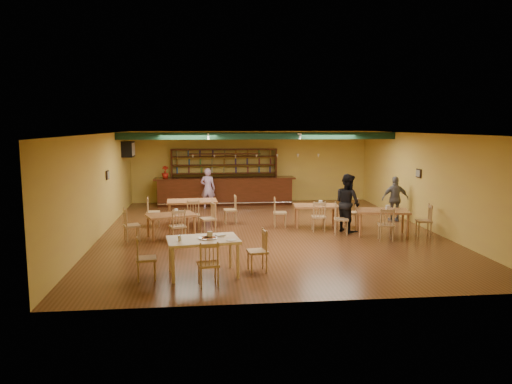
{
  "coord_description": "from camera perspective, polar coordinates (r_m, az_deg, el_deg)",
  "views": [
    {
      "loc": [
        -1.92,
        -14.43,
        3.25
      ],
      "look_at": [
        -0.33,
        0.6,
        1.15
      ],
      "focal_mm": 33.87,
      "sensor_mm": 36.0,
      "label": 1
    }
  ],
  "objects": [
    {
      "name": "pizza_tray",
      "position": [
        10.54,
        -5.69,
        -5.44
      ],
      "size": [
        0.47,
        0.47,
        0.01
      ],
      "primitive_type": "cylinder",
      "rotation": [
        0.0,
        0.0,
        -0.19
      ],
      "color": "silver",
      "rests_on": "near_table"
    },
    {
      "name": "picture_right",
      "position": [
        16.52,
        18.66,
        2.11
      ],
      "size": [
        0.04,
        0.34,
        0.28
      ],
      "primitive_type": "cube",
      "color": "black",
      "rests_on": "wall_right"
    },
    {
      "name": "ac_unit",
      "position": [
        18.88,
        -14.85,
        4.91
      ],
      "size": [
        0.34,
        0.7,
        0.48
      ],
      "primitive_type": "cube",
      "color": "silver",
      "rests_on": "wall_left"
    },
    {
      "name": "side_plate",
      "position": [
        10.34,
        -2.95,
        -5.68
      ],
      "size": [
        0.25,
        0.25,
        0.01
      ],
      "primitive_type": "cylinder",
      "rotation": [
        0.0,
        0.0,
        0.14
      ],
      "color": "white",
      "rests_on": "near_table"
    },
    {
      "name": "track_rail_left",
      "position": [
        17.84,
        -5.68,
        6.87
      ],
      "size": [
        0.05,
        2.5,
        0.05
      ],
      "primitive_type": "cube",
      "color": "silver",
      "rests_on": "ceiling"
    },
    {
      "name": "dining_table_a",
      "position": [
        15.99,
        -7.53,
        -2.42
      ],
      "size": [
        1.67,
        1.06,
        0.81
      ],
      "primitive_type": "cube",
      "rotation": [
        0.0,
        0.0,
        0.06
      ],
      "color": "#985B36",
      "rests_on": "ground"
    },
    {
      "name": "napkin_stack",
      "position": [
        10.75,
        -4.24,
        -5.11
      ],
      "size": [
        0.25,
        0.23,
        0.03
      ],
      "primitive_type": "cube",
      "rotation": [
        0.0,
        0.0,
        0.5
      ],
      "color": "white",
      "rests_on": "near_table"
    },
    {
      "name": "dining_table_d",
      "position": [
        14.85,
        14.66,
        -3.5
      ],
      "size": [
        1.66,
        1.19,
        0.76
      ],
      "primitive_type": "cube",
      "rotation": [
        0.0,
        0.0,
        -0.2
      ],
      "color": "#985B36",
      "rests_on": "ground"
    },
    {
      "name": "dining_table_c",
      "position": [
        14.31,
        -9.98,
        -3.95
      ],
      "size": [
        1.55,
        1.22,
        0.68
      ],
      "primitive_type": "cube",
      "rotation": [
        0.0,
        0.0,
        0.33
      ],
      "color": "#985B36",
      "rests_on": "ground"
    },
    {
      "name": "parmesan_shaker",
      "position": [
        10.38,
        -9.0,
        -5.43
      ],
      "size": [
        0.08,
        0.08,
        0.11
      ],
      "primitive_type": "cylinder",
      "rotation": [
        0.0,
        0.0,
        0.14
      ],
      "color": "#EAE5C6",
      "rests_on": "near_table"
    },
    {
      "name": "ceiling_beam",
      "position": [
        17.34,
        0.33,
        6.65
      ],
      "size": [
        10.0,
        0.3,
        0.25
      ],
      "primitive_type": "cube",
      "color": "black",
      "rests_on": "ceiling"
    },
    {
      "name": "patron_right_a",
      "position": [
        15.03,
        10.76,
        -1.26
      ],
      "size": [
        0.96,
        1.06,
        1.78
      ],
      "primitive_type": "imported",
      "rotation": [
        0.0,
        0.0,
        1.96
      ],
      "color": "black",
      "rests_on": "ground"
    },
    {
      "name": "back_bar_hutch",
      "position": [
        20.34,
        -3.75,
        1.93
      ],
      "size": [
        4.41,
        0.4,
        2.28
      ],
      "primitive_type": "cube",
      "color": "#33180A",
      "rests_on": "ground"
    },
    {
      "name": "floor",
      "position": [
        14.92,
        1.51,
        -4.68
      ],
      "size": [
        12.0,
        12.0,
        0.0
      ],
      "primitive_type": "plane",
      "color": "#523117",
      "rests_on": "ground"
    },
    {
      "name": "near_table",
      "position": [
        10.64,
        -6.25,
        -7.63
      ],
      "size": [
        1.65,
        1.18,
        0.82
      ],
      "primitive_type": "cube",
      "rotation": [
        0.0,
        0.0,
        0.14
      ],
      "color": "beige",
      "rests_on": "ground"
    },
    {
      "name": "pizza_server",
      "position": [
        10.59,
        -4.8,
        -5.31
      ],
      "size": [
        0.32,
        0.09,
        0.0
      ],
      "primitive_type": "cube",
      "rotation": [
        0.0,
        0.0,
        -0.0
      ],
      "color": "silver",
      "rests_on": "pizza_tray"
    },
    {
      "name": "dining_table_b",
      "position": [
        15.68,
        7.06,
        -2.8
      ],
      "size": [
        1.49,
        0.98,
        0.7
      ],
      "primitive_type": "cube",
      "rotation": [
        0.0,
        0.0,
        -0.1
      ],
      "color": "#985B36",
      "rests_on": "ground"
    },
    {
      "name": "poinsettia",
      "position": [
        19.74,
        -10.68,
        2.33
      ],
      "size": [
        0.36,
        0.36,
        0.5
      ],
      "primitive_type": "imported",
      "rotation": [
        0.0,
        0.0,
        0.35
      ],
      "color": "#A81A0F",
      "rests_on": "bar_counter"
    },
    {
      "name": "bar_counter",
      "position": [
        19.78,
        -3.66,
        0.09
      ],
      "size": [
        5.71,
        0.85,
        1.13
      ],
      "primitive_type": "cube",
      "color": "#33180A",
      "rests_on": "ground"
    },
    {
      "name": "patron_bar",
      "position": [
        18.92,
        -5.71,
        0.42
      ],
      "size": [
        0.66,
        0.51,
        1.59
      ],
      "primitive_type": "imported",
      "rotation": [
        0.0,
        0.0,
        2.9
      ],
      "color": "#8E53B4",
      "rests_on": "ground"
    },
    {
      "name": "patron_right_b",
      "position": [
        17.06,
        16.12,
        -0.78
      ],
      "size": [
        0.93,
        0.47,
        1.53
      ],
      "primitive_type": "imported",
      "rotation": [
        0.0,
        0.0,
        3.03
      ],
      "color": "slate",
      "rests_on": "ground"
    },
    {
      "name": "picture_left",
      "position": [
        15.81,
        -17.13,
        1.93
      ],
      "size": [
        0.04,
        0.34,
        0.28
      ],
      "primitive_type": "cube",
      "color": "black",
      "rests_on": "wall_left"
    },
    {
      "name": "track_rail_right",
      "position": [
        18.14,
        4.55,
        6.9
      ],
      "size": [
        0.05,
        2.5,
        0.05
      ],
      "primitive_type": "cube",
      "color": "silver",
      "rests_on": "ceiling"
    }
  ]
}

